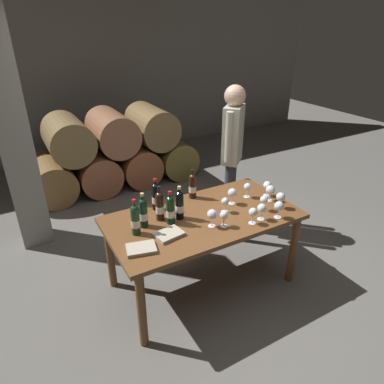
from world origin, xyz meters
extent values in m
plane|color=#66635E|center=(0.00, 0.00, 0.00)|extent=(14.00, 14.00, 0.00)
cube|color=gray|center=(0.00, 4.20, 1.40)|extent=(10.00, 0.24, 2.80)
cylinder|color=brown|center=(-0.95, 2.60, 0.30)|extent=(0.60, 0.90, 0.60)
cylinder|color=brown|center=(-0.32, 2.60, 0.30)|extent=(0.60, 0.90, 0.60)
cylinder|color=brown|center=(0.31, 2.60, 0.30)|extent=(0.60, 0.90, 0.60)
cylinder|color=brown|center=(0.95, 2.60, 0.30)|extent=(0.60, 0.90, 0.60)
cylinder|color=brown|center=(-0.63, 2.60, 0.85)|extent=(0.60, 0.90, 0.60)
cylinder|color=brown|center=(0.00, 2.60, 0.85)|extent=(0.60, 0.90, 0.60)
cylinder|color=brown|center=(0.63, 2.60, 0.85)|extent=(0.60, 0.90, 0.60)
cube|color=gray|center=(-1.30, 1.60, 1.30)|extent=(0.32, 0.32, 2.60)
cube|color=brown|center=(0.00, 0.00, 0.74)|extent=(1.70, 0.90, 0.04)
cylinder|color=brown|center=(-0.77, -0.39, 0.36)|extent=(0.07, 0.07, 0.72)
cylinder|color=brown|center=(0.77, -0.39, 0.36)|extent=(0.07, 0.07, 0.72)
cylinder|color=brown|center=(-0.77, 0.39, 0.36)|extent=(0.07, 0.07, 0.72)
cylinder|color=brown|center=(0.77, 0.39, 0.36)|extent=(0.07, 0.07, 0.72)
cylinder|color=black|center=(0.09, 0.35, 0.86)|extent=(0.07, 0.07, 0.21)
sphere|color=black|center=(0.09, 0.35, 0.97)|extent=(0.07, 0.07, 0.07)
cylinder|color=black|center=(0.09, 0.35, 1.00)|extent=(0.03, 0.03, 0.06)
cylinder|color=black|center=(0.09, 0.35, 1.04)|extent=(0.03, 0.03, 0.02)
cylinder|color=silver|center=(0.09, 0.35, 0.85)|extent=(0.07, 0.07, 0.06)
cylinder|color=black|center=(-0.52, 0.10, 0.87)|extent=(0.07, 0.07, 0.22)
sphere|color=black|center=(-0.52, 0.10, 0.98)|extent=(0.07, 0.07, 0.07)
cylinder|color=black|center=(-0.52, 0.10, 1.01)|extent=(0.03, 0.03, 0.07)
cylinder|color=tan|center=(-0.52, 0.10, 1.06)|extent=(0.03, 0.03, 0.02)
cylinder|color=silver|center=(-0.52, 0.10, 0.86)|extent=(0.07, 0.07, 0.07)
cylinder|color=black|center=(-0.31, 0.32, 0.87)|extent=(0.07, 0.07, 0.21)
sphere|color=black|center=(-0.31, 0.32, 0.98)|extent=(0.07, 0.07, 0.07)
cylinder|color=black|center=(-0.31, 0.32, 1.01)|extent=(0.03, 0.03, 0.07)
cylinder|color=#B21E23|center=(-0.31, 0.32, 1.05)|extent=(0.03, 0.03, 0.02)
cylinder|color=silver|center=(-0.31, 0.32, 0.86)|extent=(0.07, 0.07, 0.06)
cylinder|color=black|center=(-0.35, 0.13, 0.87)|extent=(0.07, 0.07, 0.22)
sphere|color=black|center=(-0.35, 0.13, 0.99)|extent=(0.07, 0.07, 0.07)
cylinder|color=black|center=(-0.35, 0.13, 1.02)|extent=(0.03, 0.03, 0.07)
cylinder|color=black|center=(-0.35, 0.13, 1.07)|extent=(0.03, 0.03, 0.03)
cylinder|color=silver|center=(-0.35, 0.13, 0.86)|extent=(0.07, 0.07, 0.07)
cylinder|color=black|center=(-0.20, 0.07, 0.87)|extent=(0.07, 0.07, 0.22)
sphere|color=black|center=(-0.20, 0.07, 0.98)|extent=(0.07, 0.07, 0.07)
cylinder|color=black|center=(-0.20, 0.07, 1.01)|extent=(0.03, 0.03, 0.07)
cylinder|color=tan|center=(-0.20, 0.07, 1.06)|extent=(0.03, 0.03, 0.02)
cylinder|color=silver|center=(-0.20, 0.07, 0.86)|extent=(0.07, 0.07, 0.06)
cylinder|color=black|center=(-0.30, 0.04, 0.87)|extent=(0.07, 0.07, 0.21)
sphere|color=black|center=(-0.30, 0.04, 0.98)|extent=(0.07, 0.07, 0.07)
cylinder|color=black|center=(-0.30, 0.04, 1.01)|extent=(0.03, 0.03, 0.07)
cylinder|color=#B21E23|center=(-0.30, 0.04, 1.05)|extent=(0.03, 0.03, 0.02)
cylinder|color=silver|center=(-0.30, 0.04, 0.86)|extent=(0.07, 0.07, 0.06)
cylinder|color=#19381E|center=(-0.62, 0.03, 0.87)|extent=(0.07, 0.07, 0.22)
sphere|color=#19381E|center=(-0.62, 0.03, 0.99)|extent=(0.07, 0.07, 0.07)
cylinder|color=#19381E|center=(-0.62, 0.03, 1.02)|extent=(0.03, 0.03, 0.07)
cylinder|color=#B21E23|center=(-0.62, 0.03, 1.06)|extent=(0.03, 0.03, 0.03)
cylinder|color=silver|center=(-0.62, 0.03, 0.86)|extent=(0.07, 0.07, 0.07)
cylinder|color=white|center=(0.69, -0.22, 0.76)|extent=(0.06, 0.06, 0.00)
cylinder|color=white|center=(0.69, -0.22, 0.80)|extent=(0.01, 0.01, 0.07)
sphere|color=white|center=(0.69, -0.22, 0.87)|extent=(0.08, 0.08, 0.08)
cylinder|color=white|center=(0.30, -0.31, 0.76)|extent=(0.06, 0.06, 0.00)
cylinder|color=white|center=(0.30, -0.31, 0.80)|extent=(0.01, 0.01, 0.07)
sphere|color=white|center=(0.30, -0.31, 0.87)|extent=(0.07, 0.07, 0.07)
cylinder|color=white|center=(0.41, -0.30, 0.76)|extent=(0.06, 0.06, 0.00)
cylinder|color=white|center=(0.41, -0.30, 0.80)|extent=(0.01, 0.01, 0.07)
sphere|color=white|center=(0.41, -0.30, 0.87)|extent=(0.08, 0.08, 0.08)
cylinder|color=white|center=(0.75, 0.03, 0.76)|extent=(0.06, 0.06, 0.00)
cylinder|color=white|center=(0.75, 0.03, 0.80)|extent=(0.01, 0.01, 0.07)
sphere|color=white|center=(0.75, 0.03, 0.87)|extent=(0.08, 0.08, 0.08)
cylinder|color=white|center=(0.35, 0.06, 0.76)|extent=(0.06, 0.06, 0.00)
cylinder|color=white|center=(0.35, 0.06, 0.80)|extent=(0.01, 0.01, 0.07)
sphere|color=white|center=(0.35, 0.06, 0.88)|extent=(0.09, 0.09, 0.09)
cylinder|color=white|center=(0.53, -0.18, 0.76)|extent=(0.06, 0.06, 0.00)
cylinder|color=white|center=(0.53, -0.18, 0.80)|extent=(0.01, 0.01, 0.07)
sphere|color=white|center=(0.53, -0.18, 0.87)|extent=(0.07, 0.07, 0.07)
cylinder|color=white|center=(0.56, -0.35, 0.76)|extent=(0.06, 0.06, 0.00)
cylinder|color=white|center=(0.56, -0.35, 0.80)|extent=(0.01, 0.01, 0.07)
sphere|color=white|center=(0.56, -0.35, 0.88)|extent=(0.08, 0.08, 0.08)
cylinder|color=white|center=(0.21, -0.04, 0.76)|extent=(0.06, 0.06, 0.00)
cylinder|color=white|center=(0.21, -0.04, 0.80)|extent=(0.01, 0.01, 0.07)
sphere|color=white|center=(0.21, -0.04, 0.87)|extent=(0.07, 0.07, 0.07)
cylinder|color=white|center=(0.70, -0.07, 0.76)|extent=(0.06, 0.06, 0.00)
cylinder|color=white|center=(0.70, -0.07, 0.80)|extent=(0.01, 0.01, 0.07)
sphere|color=white|center=(0.70, -0.07, 0.88)|extent=(0.09, 0.09, 0.09)
cylinder|color=white|center=(-0.02, -0.18, 0.76)|extent=(0.06, 0.06, 0.00)
cylinder|color=white|center=(-0.02, -0.18, 0.80)|extent=(0.01, 0.01, 0.07)
sphere|color=white|center=(-0.02, -0.18, 0.88)|extent=(0.09, 0.09, 0.09)
cylinder|color=white|center=(0.06, -0.23, 0.76)|extent=(0.06, 0.06, 0.00)
cylinder|color=white|center=(0.06, -0.23, 0.80)|extent=(0.01, 0.01, 0.07)
sphere|color=white|center=(0.06, -0.23, 0.87)|extent=(0.07, 0.07, 0.07)
cylinder|color=white|center=(0.56, 0.10, 0.76)|extent=(0.06, 0.06, 0.00)
cylinder|color=white|center=(0.56, 0.10, 0.80)|extent=(0.01, 0.01, 0.07)
sphere|color=white|center=(0.56, 0.10, 0.87)|extent=(0.07, 0.07, 0.07)
cube|color=#B2A893|center=(-0.40, -0.13, 0.77)|extent=(0.24, 0.19, 0.03)
cube|color=#B2A893|center=(-0.67, -0.20, 0.77)|extent=(0.25, 0.21, 0.03)
cylinder|color=#383842|center=(0.88, 0.79, 0.43)|extent=(0.11, 0.11, 0.85)
cylinder|color=#383842|center=(0.79, 0.71, 0.43)|extent=(0.11, 0.11, 0.85)
cube|color=#B2B29E|center=(0.83, 0.75, 1.17)|extent=(0.36, 0.35, 0.64)
cylinder|color=#B2B29E|center=(0.99, 0.89, 1.21)|extent=(0.08, 0.08, 0.54)
cylinder|color=#B2B29E|center=(0.68, 0.61, 1.21)|extent=(0.08, 0.08, 0.54)
sphere|color=tan|center=(0.83, 0.75, 1.60)|extent=(0.23, 0.23, 0.23)
camera|label=1|loc=(-1.37, -2.23, 2.32)|focal=32.04mm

